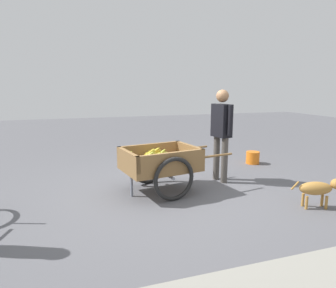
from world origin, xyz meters
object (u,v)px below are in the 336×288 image
(dog, at_px, (319,188))
(vendor_person, at_px, (221,128))
(fruit_cart, at_px, (160,164))
(plastic_bucket, at_px, (253,158))

(dog, bearing_deg, vendor_person, -65.04)
(fruit_cart, distance_m, vendor_person, 1.25)
(plastic_bucket, bearing_deg, dog, 76.91)
(fruit_cart, distance_m, dog, 2.23)
(vendor_person, bearing_deg, plastic_bucket, -145.22)
(dog, bearing_deg, plastic_bucket, -103.09)
(fruit_cart, distance_m, plastic_bucket, 2.60)
(fruit_cart, relative_size, plastic_bucket, 6.36)
(dog, distance_m, plastic_bucket, 2.38)
(vendor_person, height_order, plastic_bucket, vendor_person)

